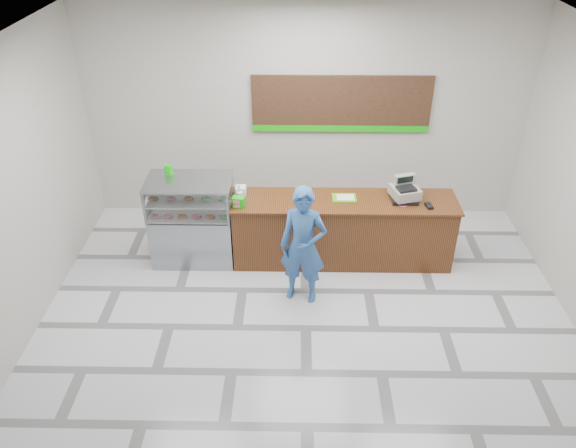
{
  "coord_description": "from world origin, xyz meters",
  "views": [
    {
      "loc": [
        -0.14,
        -5.43,
        5.05
      ],
      "look_at": [
        -0.25,
        0.9,
        1.03
      ],
      "focal_mm": 35.0,
      "sensor_mm": 36.0,
      "label": 1
    }
  ],
  "objects_px": {
    "display_case": "(192,220)",
    "customer": "(303,246)",
    "sales_counter": "(342,230)",
    "serving_tray": "(344,198)",
    "cash_register": "(405,191)"
  },
  "relations": [
    {
      "from": "display_case",
      "to": "customer",
      "type": "xyz_separation_m",
      "value": [
        1.63,
        -0.9,
        0.18
      ]
    },
    {
      "from": "sales_counter",
      "to": "serving_tray",
      "type": "height_order",
      "value": "serving_tray"
    },
    {
      "from": "sales_counter",
      "to": "customer",
      "type": "bearing_deg",
      "value": -123.46
    },
    {
      "from": "sales_counter",
      "to": "display_case",
      "type": "bearing_deg",
      "value": -179.99
    },
    {
      "from": "sales_counter",
      "to": "customer",
      "type": "relative_size",
      "value": 1.91
    },
    {
      "from": "sales_counter",
      "to": "display_case",
      "type": "xyz_separation_m",
      "value": [
        -2.22,
        -0.0,
        0.16
      ]
    },
    {
      "from": "cash_register",
      "to": "customer",
      "type": "distance_m",
      "value": 1.76
    },
    {
      "from": "customer",
      "to": "sales_counter",
      "type": "bearing_deg",
      "value": 68.87
    },
    {
      "from": "customer",
      "to": "display_case",
      "type": "bearing_deg",
      "value": 163.42
    },
    {
      "from": "serving_tray",
      "to": "customer",
      "type": "xyz_separation_m",
      "value": [
        -0.6,
        -0.96,
        -0.19
      ]
    },
    {
      "from": "display_case",
      "to": "cash_register",
      "type": "height_order",
      "value": "cash_register"
    },
    {
      "from": "serving_tray",
      "to": "customer",
      "type": "distance_m",
      "value": 1.14
    },
    {
      "from": "sales_counter",
      "to": "serving_tray",
      "type": "distance_m",
      "value": 0.53
    },
    {
      "from": "sales_counter",
      "to": "cash_register",
      "type": "bearing_deg",
      "value": 3.17
    },
    {
      "from": "display_case",
      "to": "customer",
      "type": "relative_size",
      "value": 0.78
    }
  ]
}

